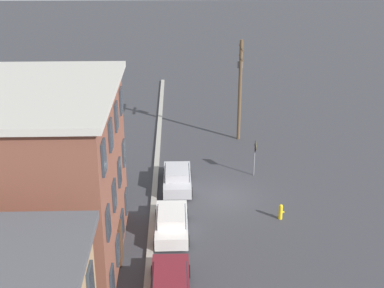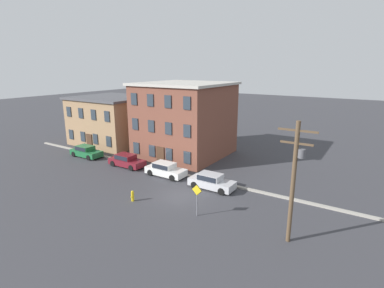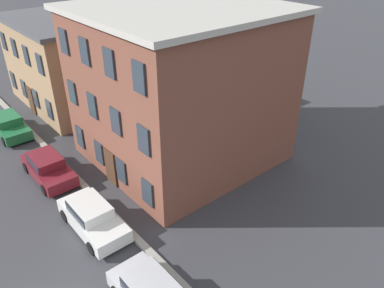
% 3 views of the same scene
% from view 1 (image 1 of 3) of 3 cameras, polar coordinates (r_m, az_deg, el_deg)
% --- Properties ---
extents(ground_plane, '(200.00, 200.00, 0.00)m').
position_cam_1_polar(ground_plane, '(34.67, 3.43, -5.61)').
color(ground_plane, '#38383D').
extents(kerb_strip, '(56.00, 0.36, 0.16)m').
position_cam_1_polar(kerb_strip, '(34.54, -4.06, -5.60)').
color(kerb_strip, '#9E998E').
rests_on(kerb_strip, ground_plane).
extents(apartment_midblock, '(10.54, 10.89, 9.34)m').
position_cam_1_polar(apartment_midblock, '(27.40, -18.99, -3.82)').
color(apartment_midblock, brown).
rests_on(apartment_midblock, ground_plane).
extents(car_maroon, '(4.40, 1.92, 1.43)m').
position_cam_1_polar(car_maroon, '(25.65, -2.34, -14.70)').
color(car_maroon, maroon).
rests_on(car_maroon, ground_plane).
extents(car_white, '(4.40, 1.92, 1.43)m').
position_cam_1_polar(car_white, '(30.39, -2.19, -8.26)').
color(car_white, silver).
rests_on(car_white, ground_plane).
extents(car_silver, '(4.40, 1.92, 1.43)m').
position_cam_1_polar(car_silver, '(35.48, -1.59, -3.54)').
color(car_silver, '#B7B7BC').
rests_on(car_silver, ground_plane).
extents(caution_sign, '(0.92, 0.08, 2.62)m').
position_cam_1_polar(caution_sign, '(37.00, 6.72, -0.88)').
color(caution_sign, slate).
rests_on(caution_sign, ground_plane).
extents(utility_pole, '(2.40, 0.44, 8.14)m').
position_cam_1_polar(utility_pole, '(42.58, 5.15, 6.33)').
color(utility_pole, brown).
rests_on(utility_pole, ground_plane).
extents(fire_hydrant, '(0.24, 0.34, 0.96)m').
position_cam_1_polar(fire_hydrant, '(32.32, 9.44, -7.12)').
color(fire_hydrant, yellow).
rests_on(fire_hydrant, ground_plane).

